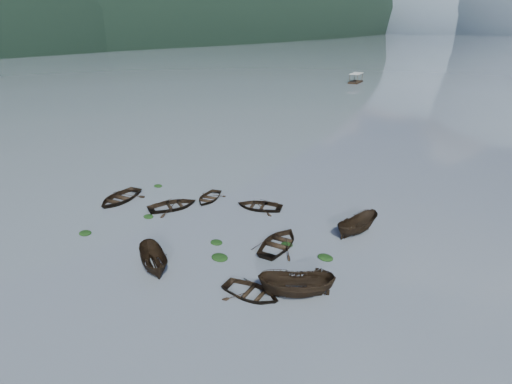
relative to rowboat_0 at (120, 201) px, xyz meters
The scene contains 21 objects.
ground_plane 13.10m from the rowboat_0, 23.99° to the right, with size 2400.00×2400.00×0.00m, color slate.
left_ridge_far 528.13m from the rowboat_0, 152.40° to the left, with size 560.00×1400.00×380.00m, color black.
haze_mtn_a 928.42m from the rowboat_0, 105.49° to the left, with size 520.00×520.00×280.00m, color #475666.
rowboat_0 is the anchor object (origin of this frame).
rowboat_1 5.85m from the rowboat_0, 22.58° to the left, with size 3.32×4.64×0.96m, color black.
rowboat_2 13.41m from the rowboat_0, 22.42° to the right, with size 1.69×4.50×1.74m, color black.
rowboat_3 17.59m from the rowboat_0, 10.09° to the left, with size 3.42×4.78×0.99m, color black.
rowboat_4 19.86m from the rowboat_0, ahead, with size 2.84×3.98×0.82m, color black.
rowboat_5 21.97m from the rowboat_0, ahead, with size 1.87×4.97×1.92m, color black.
rowboat_6 8.78m from the rowboat_0, 41.55° to the left, with size 2.73×3.83×0.79m, color black.
rowboat_7 13.91m from the rowboat_0, 32.62° to the left, with size 3.10×4.34×0.90m, color black.
rowboat_8 22.83m from the rowboat_0, 23.16° to the left, with size 1.70×4.51×1.74m, color black.
weed_clump_0 6.78m from the rowboat_0, 56.68° to the right, with size 1.15×0.94×0.25m, color black.
weed_clump_1 5.23m from the rowboat_0, ahead, with size 1.02×0.81×0.22m, color black.
weed_clump_2 15.05m from the rowboat_0, ahead, with size 1.35×1.08×0.29m, color black.
weed_clump_3 18.08m from the rowboat_0, 11.47° to the left, with size 0.99×0.83×0.22m, color black.
weed_clump_4 22.46m from the rowboat_0, ahead, with size 1.07×0.85×0.22m, color black.
weed_clump_5 4.75m from the rowboat_0, 91.65° to the left, with size 1.01×0.81×0.21m, color black.
weed_clump_6 13.21m from the rowboat_0, ahead, with size 1.05×0.87×0.22m, color black.
weed_clump_7 21.40m from the rowboat_0, 10.41° to the left, with size 1.22×0.98×0.27m, color black.
pontoon_left 94.76m from the rowboat_0, 103.01° to the left, with size 2.78×6.67×2.56m, color black, non-canonical shape.
Camera 1 is at (21.40, -13.66, 16.18)m, focal length 28.00 mm.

